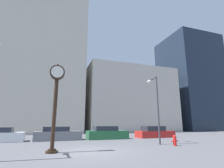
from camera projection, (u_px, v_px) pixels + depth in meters
ground_plane at (91, 151)px, 10.53m from camera, size 200.00×200.00×0.00m
building_tall_tower at (44, 28)px, 35.63m from camera, size 15.69×12.00×41.18m
building_storefront_row at (127, 101)px, 38.19m from camera, size 18.26×12.00×12.99m
building_glass_modern at (190, 83)px, 44.86m from camera, size 12.19×12.00×23.43m
street_clock at (56, 95)px, 10.71m from camera, size 0.90×0.70×5.35m
car_white at (1, 136)px, 15.89m from camera, size 3.88×2.03×1.30m
car_grey at (57, 134)px, 17.54m from camera, size 4.64×2.05×1.33m
car_green at (107, 133)px, 18.98m from camera, size 4.38×1.95×1.36m
car_red at (154, 133)px, 21.05m from camera, size 4.59×1.95×1.33m
fire_hydrant_near at (175, 140)px, 13.19m from camera, size 0.57×0.25×0.79m
street_lamp_right at (155, 98)px, 15.15m from camera, size 0.36×1.57×5.65m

